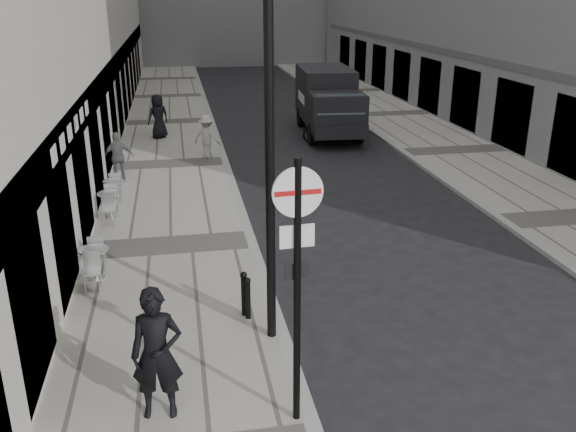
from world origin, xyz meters
name	(u,v)px	position (x,y,z in m)	size (l,w,h in m)	color
sidewalk	(170,165)	(-2.00, 18.00, 0.06)	(4.00, 60.00, 0.12)	gray
far_sidewalk	(453,151)	(9.00, 18.00, 0.06)	(4.00, 60.00, 0.12)	gray
walking_man	(157,354)	(-2.15, 3.88, 1.14)	(0.75, 0.49, 2.05)	black
sign_post	(297,261)	(-0.20, 3.42, 2.65)	(0.68, 0.11, 3.95)	black
lamppost	(270,151)	(-0.20, 5.75, 3.58)	(0.28, 0.28, 6.21)	black
bollard_near	(248,299)	(-0.55, 6.44, 0.52)	(0.11, 0.11, 0.80)	black
bollard_far	(244,295)	(-0.60, 6.59, 0.54)	(0.11, 0.11, 0.85)	black
panel_van	(328,98)	(4.93, 22.25, 1.57)	(2.61, 6.08, 2.80)	black
cyclist	(323,122)	(4.41, 20.96, 0.79)	(1.99, 1.11, 2.04)	black
pedestrian_a	(118,157)	(-3.60, 16.04, 0.94)	(0.97, 0.40, 1.65)	#525357
pedestrian_b	(207,137)	(-0.60, 18.47, 0.93)	(1.04, 0.60, 1.61)	#AAA69D
pedestrian_c	(158,116)	(-2.42, 22.24, 1.04)	(0.90, 0.58, 1.84)	black
cafe_table_near	(95,261)	(-3.60, 8.74, 0.54)	(0.64, 1.44, 0.82)	silver
cafe_table_mid	(110,203)	(-3.60, 12.60, 0.55)	(0.66, 1.49, 0.85)	silver
cafe_table_far	(114,190)	(-3.60, 13.87, 0.52)	(0.62, 1.40, 0.80)	silver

